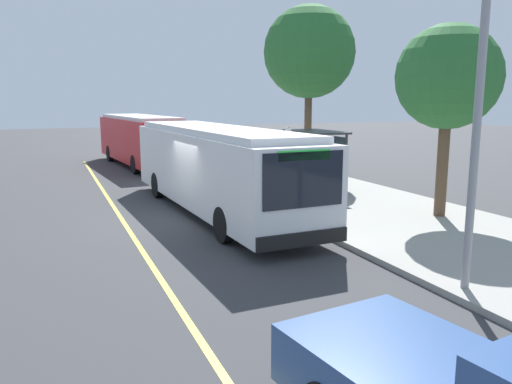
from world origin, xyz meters
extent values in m
plane|color=#38383A|center=(0.00, 0.00, 0.00)|extent=(120.00, 120.00, 0.00)
cube|color=gray|center=(0.00, 6.00, 0.07)|extent=(44.00, 6.40, 0.15)
cube|color=#E0D64C|center=(0.00, -2.20, 0.00)|extent=(36.00, 0.14, 0.01)
cube|color=white|center=(-0.73, 1.00, 1.55)|extent=(12.01, 3.11, 2.40)
cube|color=silver|center=(-0.73, 1.00, 2.85)|extent=(11.05, 2.81, 0.20)
cube|color=black|center=(5.23, 1.28, 1.98)|extent=(0.14, 2.17, 1.34)
cube|color=black|center=(-0.79, 2.29, 1.84)|extent=(10.46, 0.54, 1.06)
cube|color=#197259|center=(-0.79, 2.29, 0.57)|extent=(11.29, 0.57, 0.28)
cube|color=#26D83F|center=(5.23, 1.28, 2.57)|extent=(0.10, 1.40, 0.24)
cube|color=black|center=(5.24, 1.29, 0.53)|extent=(0.20, 2.50, 0.36)
cylinder|color=black|center=(2.90, 2.33, 0.50)|extent=(1.01, 0.33, 1.00)
cylinder|color=black|center=(3.01, 0.02, 0.50)|extent=(1.01, 0.33, 1.00)
cylinder|color=black|center=(-4.35, 1.98, 0.50)|extent=(1.01, 0.33, 1.00)
cylinder|color=black|center=(-4.24, -0.32, 0.50)|extent=(1.01, 0.33, 1.00)
cube|color=red|center=(-14.61, 0.78, 1.55)|extent=(10.63, 3.47, 2.40)
cube|color=silver|center=(-14.61, 0.78, 2.85)|extent=(9.78, 3.14, 0.20)
cube|color=black|center=(-9.39, 1.25, 1.98)|extent=(0.23, 2.16, 1.34)
cube|color=black|center=(-14.73, 2.07, 1.84)|extent=(9.16, 0.86, 1.06)
cube|color=white|center=(-14.73, 2.07, 0.57)|extent=(9.89, 0.92, 0.28)
cube|color=#26D83F|center=(-9.39, 1.25, 2.57)|extent=(0.16, 1.40, 0.24)
cube|color=black|center=(-9.38, 1.25, 0.53)|extent=(0.30, 2.50, 0.36)
cylinder|color=black|center=(-11.49, 2.22, 0.50)|extent=(1.02, 0.37, 1.00)
cylinder|color=black|center=(-11.28, -0.08, 0.50)|extent=(1.02, 0.37, 1.00)
cylinder|color=black|center=(-17.83, 1.65, 0.50)|extent=(1.02, 0.37, 1.00)
cylinder|color=black|center=(-17.63, -0.65, 0.50)|extent=(1.02, 0.37, 1.00)
cylinder|color=black|center=(11.10, 0.22, 0.38)|extent=(0.79, 0.34, 0.76)
cylinder|color=#333338|center=(-1.03, 6.39, 1.35)|extent=(0.10, 0.10, 2.40)
cylinder|color=#333338|center=(-1.03, 5.09, 1.35)|extent=(0.10, 0.10, 2.40)
cylinder|color=#333338|center=(-3.63, 6.39, 1.35)|extent=(0.10, 0.10, 2.40)
cylinder|color=#333338|center=(-3.63, 5.09, 1.35)|extent=(0.10, 0.10, 2.40)
cube|color=#333338|center=(-2.33, 5.74, 2.59)|extent=(2.90, 1.60, 0.08)
cube|color=#4C606B|center=(-2.33, 6.39, 1.35)|extent=(2.47, 0.04, 2.16)
cube|color=navy|center=(-3.63, 5.74, 1.30)|extent=(0.06, 1.11, 1.82)
cube|color=brown|center=(-2.45, 5.71, 0.60)|extent=(1.60, 0.44, 0.06)
cube|color=brown|center=(-2.45, 5.95, 0.88)|extent=(1.60, 0.05, 0.44)
cube|color=#333338|center=(-3.17, 5.71, 0.38)|extent=(0.08, 0.40, 0.45)
cube|color=#333338|center=(-1.73, 5.71, 0.38)|extent=(0.08, 0.40, 0.45)
cylinder|color=#333338|center=(0.09, 3.37, 1.55)|extent=(0.07, 0.07, 2.80)
cube|color=white|center=(0.09, 3.35, 2.65)|extent=(0.44, 0.03, 0.56)
cube|color=red|center=(0.09, 3.33, 2.65)|extent=(0.40, 0.01, 0.16)
cylinder|color=#282D47|center=(-1.78, 4.27, 0.57)|extent=(0.14, 0.14, 0.85)
cylinder|color=#282D47|center=(-1.78, 4.09, 0.57)|extent=(0.14, 0.14, 0.85)
cube|color=beige|center=(-1.78, 4.18, 1.31)|extent=(0.24, 0.40, 0.62)
sphere|color=tan|center=(-1.78, 4.18, 1.73)|extent=(0.22, 0.22, 0.22)
cylinder|color=brown|center=(-6.47, 7.60, 2.31)|extent=(0.36, 0.36, 4.32)
sphere|color=#28662D|center=(-6.47, 7.60, 6.12)|extent=(4.40, 4.40, 4.40)
cylinder|color=brown|center=(3.13, 7.36, 1.75)|extent=(0.36, 0.36, 3.19)
sphere|color=#28662D|center=(3.13, 7.36, 4.56)|extent=(3.25, 3.25, 3.25)
cylinder|color=gray|center=(8.45, 3.25, 3.35)|extent=(0.16, 0.16, 6.40)
camera|label=1|loc=(15.84, -4.28, 3.85)|focal=35.77mm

